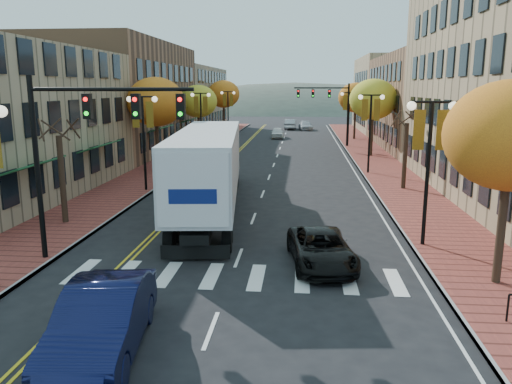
# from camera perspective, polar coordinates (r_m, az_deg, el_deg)

# --- Properties ---
(ground) EXTENTS (200.00, 200.00, 0.00)m
(ground) POSITION_cam_1_polar(r_m,az_deg,el_deg) (16.10, -3.85, -12.22)
(ground) COLOR black
(ground) RESTS_ON ground
(sidewalk_left) EXTENTS (4.00, 85.00, 0.15)m
(sidewalk_left) POSITION_cam_1_polar(r_m,az_deg,el_deg) (48.80, -8.29, 4.11)
(sidewalk_left) COLOR brown
(sidewalk_left) RESTS_ON ground
(sidewalk_right) EXTENTS (4.00, 85.00, 0.15)m
(sidewalk_right) POSITION_cam_1_polar(r_m,az_deg,el_deg) (47.90, 13.19, 3.78)
(sidewalk_right) COLOR brown
(sidewalk_right) RESTS_ON ground
(building_left_mid) EXTENTS (12.00, 24.00, 11.00)m
(building_left_mid) POSITION_cam_1_polar(r_m,az_deg,el_deg) (54.11, -15.98, 10.30)
(building_left_mid) COLOR brown
(building_left_mid) RESTS_ON ground
(building_left_far) EXTENTS (12.00, 26.00, 9.50)m
(building_left_far) POSITION_cam_1_polar(r_m,az_deg,el_deg) (77.98, -9.27, 10.40)
(building_left_far) COLOR #9E8966
(building_left_far) RESTS_ON ground
(building_right_mid) EXTENTS (15.00, 24.00, 10.00)m
(building_right_mid) POSITION_cam_1_polar(r_m,az_deg,el_deg) (58.77, 21.50, 9.54)
(building_right_mid) COLOR brown
(building_right_mid) RESTS_ON ground
(building_right_far) EXTENTS (15.00, 20.00, 11.00)m
(building_right_far) POSITION_cam_1_polar(r_m,az_deg,el_deg) (80.14, 17.18, 10.60)
(building_right_far) COLOR #9E8966
(building_right_far) RESTS_ON ground
(tree_left_a) EXTENTS (0.28, 0.28, 4.20)m
(tree_left_a) POSITION_cam_1_polar(r_m,az_deg,el_deg) (25.59, -21.27, 1.35)
(tree_left_a) COLOR #382619
(tree_left_a) RESTS_ON sidewalk_left
(tree_left_b) EXTENTS (4.48, 4.48, 7.21)m
(tree_left_b) POSITION_cam_1_polar(r_m,az_deg,el_deg) (40.17, -11.38, 10.05)
(tree_left_b) COLOR #382619
(tree_left_b) RESTS_ON sidewalk_left
(tree_left_c) EXTENTS (4.16, 4.16, 6.69)m
(tree_left_c) POSITION_cam_1_polar(r_m,az_deg,el_deg) (55.70, -6.63, 10.25)
(tree_left_c) COLOR #382619
(tree_left_c) RESTS_ON sidewalk_left
(tree_left_d) EXTENTS (4.61, 4.61, 7.42)m
(tree_left_d) POSITION_cam_1_polar(r_m,az_deg,el_deg) (73.40, -3.71, 11.10)
(tree_left_d) COLOR #382619
(tree_left_d) RESTS_ON sidewalk_left
(tree_right_a) EXTENTS (4.16, 4.16, 6.69)m
(tree_right_a) POSITION_cam_1_polar(r_m,az_deg,el_deg) (17.83, 27.12, 5.72)
(tree_right_a) COLOR #382619
(tree_right_a) RESTS_ON sidewalk_right
(tree_right_b) EXTENTS (0.28, 0.28, 4.20)m
(tree_right_b) POSITION_cam_1_polar(r_m,az_deg,el_deg) (33.44, 16.66, 3.96)
(tree_right_b) COLOR #382619
(tree_right_b) RESTS_ON sidewalk_right
(tree_right_c) EXTENTS (4.48, 4.48, 7.21)m
(tree_right_c) POSITION_cam_1_polar(r_m,az_deg,el_deg) (48.96, 13.25, 10.26)
(tree_right_c) COLOR #382619
(tree_right_c) RESTS_ON sidewalk_right
(tree_right_d) EXTENTS (4.35, 4.35, 7.00)m
(tree_right_d) POSITION_cam_1_polar(r_m,az_deg,el_deg) (64.85, 11.33, 10.53)
(tree_right_d) COLOR #382619
(tree_right_d) RESTS_ON sidewalk_right
(lamp_left_b) EXTENTS (1.96, 0.36, 6.05)m
(lamp_left_b) POSITION_cam_1_polar(r_m,az_deg,el_deg) (32.15, -12.78, 7.53)
(lamp_left_b) COLOR black
(lamp_left_b) RESTS_ON ground
(lamp_left_c) EXTENTS (1.96, 0.36, 6.05)m
(lamp_left_c) POSITION_cam_1_polar(r_m,az_deg,el_deg) (49.56, -6.32, 9.18)
(lamp_left_c) COLOR black
(lamp_left_c) RESTS_ON ground
(lamp_left_d) EXTENTS (1.96, 0.36, 6.05)m
(lamp_left_d) POSITION_cam_1_polar(r_m,az_deg,el_deg) (67.27, -3.22, 9.93)
(lamp_left_d) COLOR black
(lamp_left_d) RESTS_ON ground
(lamp_right_a) EXTENTS (1.96, 0.36, 6.05)m
(lamp_right_a) POSITION_cam_1_polar(r_m,az_deg,el_deg) (21.25, 19.21, 5.08)
(lamp_right_a) COLOR black
(lamp_right_a) RESTS_ON ground
(lamp_right_b) EXTENTS (1.96, 0.36, 6.05)m
(lamp_right_b) POSITION_cam_1_polar(r_m,az_deg,el_deg) (38.90, 12.95, 8.23)
(lamp_right_b) COLOR black
(lamp_right_b) RESTS_ON ground
(lamp_right_c) EXTENTS (1.96, 0.36, 6.05)m
(lamp_right_c) POSITION_cam_1_polar(r_m,az_deg,el_deg) (56.78, 10.58, 9.39)
(lamp_right_c) COLOR black
(lamp_right_c) RESTS_ON ground
(traffic_mast_near) EXTENTS (6.10, 0.35, 7.00)m
(traffic_mast_near) POSITION_cam_1_polar(r_m,az_deg,el_deg) (19.26, -19.00, 6.34)
(traffic_mast_near) COLOR black
(traffic_mast_near) RESTS_ON ground
(traffic_mast_far) EXTENTS (6.10, 0.34, 7.00)m
(traffic_mast_far) POSITION_cam_1_polar(r_m,az_deg,el_deg) (56.61, 8.54, 10.09)
(traffic_mast_far) COLOR black
(traffic_mast_far) RESTS_ON ground
(semi_truck) EXTENTS (4.72, 17.93, 4.43)m
(semi_truck) POSITION_cam_1_polar(r_m,az_deg,el_deg) (26.89, -5.24, 3.32)
(semi_truck) COLOR black
(semi_truck) RESTS_ON ground
(navy_sedan) EXTENTS (2.51, 5.51, 1.75)m
(navy_sedan) POSITION_cam_1_polar(r_m,az_deg,el_deg) (13.37, -17.18, -13.88)
(navy_sedan) COLOR black
(navy_sedan) RESTS_ON ground
(black_suv) EXTENTS (2.80, 4.98, 1.31)m
(black_suv) POSITION_cam_1_polar(r_m,az_deg,el_deg) (18.90, 7.46, -6.45)
(black_suv) COLOR black
(black_suv) RESTS_ON ground
(car_far_white) EXTENTS (1.77, 4.14, 1.39)m
(car_far_white) POSITION_cam_1_polar(r_m,az_deg,el_deg) (66.11, 2.47, 6.78)
(car_far_white) COLOR silver
(car_far_white) RESTS_ON ground
(car_far_silver) EXTENTS (2.41, 4.88, 1.36)m
(car_far_silver) POSITION_cam_1_polar(r_m,az_deg,el_deg) (79.25, 5.68, 7.57)
(car_far_silver) COLOR #A7A7AF
(car_far_silver) RESTS_ON ground
(car_far_oncoming) EXTENTS (1.83, 4.81, 1.57)m
(car_far_oncoming) POSITION_cam_1_polar(r_m,az_deg,el_deg) (80.29, 3.96, 7.72)
(car_far_oncoming) COLOR #A3A4AA
(car_far_oncoming) RESTS_ON ground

